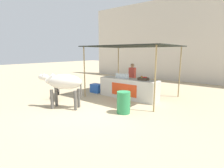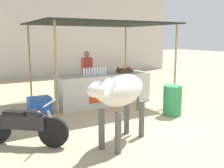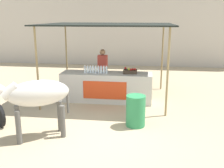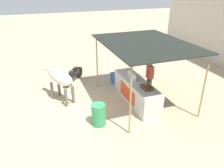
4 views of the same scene
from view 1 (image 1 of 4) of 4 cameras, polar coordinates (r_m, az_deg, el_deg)
The scene contains 11 objects.
ground_plane at distance 7.08m, azimuth -4.50°, elevation -8.11°, with size 60.00×60.00×0.00m, color tan.
building_wall_far at distance 14.77m, azimuth 20.63°, elevation 13.29°, with size 16.00×0.50×6.32m, color beige.
stall_counter at distance 8.65m, azimuth 5.36°, elevation -1.43°, with size 3.00×0.82×0.96m.
stall_awning at distance 8.72m, azimuth 6.68°, elevation 11.61°, with size 4.20×3.20×2.54m.
water_bottle_row at distance 8.70m, azimuth 3.31°, elevation 2.64°, with size 0.79×0.07×0.25m.
fruit_crate at distance 8.20m, azimuth 10.19°, elevation 1.72°, with size 0.44×0.32×0.18m.
vendor_behind_counter at distance 9.34m, azimuth 6.59°, elevation 1.73°, with size 0.34×0.22×1.65m.
cooler_box at distance 9.88m, azimuth -5.16°, elevation -1.36°, with size 0.60×0.44×0.48m, color blue.
water_barrel at distance 6.50m, azimuth 3.80°, elevation -6.02°, with size 0.50×0.50×0.82m, color #2D8C51.
cow at distance 7.21m, azimuth -15.64°, elevation 0.34°, with size 1.77×1.19×1.44m.
motorcycle_parked at distance 9.14m, azimuth -17.49°, elevation -1.56°, with size 1.45×1.20×0.90m.
Camera 1 is at (4.57, -4.93, 2.24)m, focal length 28.00 mm.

